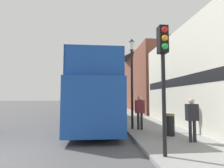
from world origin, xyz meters
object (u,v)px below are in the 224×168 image
object	(u,v)px
tour_bus	(95,98)
pedestrian_second	(140,109)
litter_bin	(170,124)
lamp_post_second	(117,85)
pedestrian_nearest	(192,115)
traffic_signal	(163,60)
lamp_post_nearest	(132,66)
parked_car_ahead_of_bus	(101,108)

from	to	relation	value
tour_bus	pedestrian_second	world-z (taller)	tour_bus
pedestrian_second	litter_bin	world-z (taller)	pedestrian_second
pedestrian_second	litter_bin	xyz separation A→B (m)	(0.99, -1.58, -0.58)
lamp_post_second	pedestrian_nearest	bearing A→B (deg)	-81.89
traffic_signal	litter_bin	size ratio (longest dim) A/B	4.05
pedestrian_second	litter_bin	distance (m)	1.95
tour_bus	lamp_post_second	xyz separation A→B (m)	(2.26, 5.44, 1.37)
traffic_signal	lamp_post_second	size ratio (longest dim) A/B	0.91
pedestrian_second	lamp_post_nearest	size ratio (longest dim) A/B	0.36
lamp_post_nearest	lamp_post_second	distance (m)	8.35
pedestrian_nearest	pedestrian_second	world-z (taller)	pedestrian_second
tour_bus	parked_car_ahead_of_bus	size ratio (longest dim) A/B	2.45
pedestrian_nearest	litter_bin	size ratio (longest dim) A/B	1.75
tour_bus	lamp_post_nearest	xyz separation A→B (m)	(2.12, -2.90, 1.84)
lamp_post_second	litter_bin	size ratio (longest dim) A/B	4.46
parked_car_ahead_of_bus	pedestrian_second	size ratio (longest dim) A/B	2.53
traffic_signal	lamp_post_second	xyz separation A→B (m)	(0.10, 12.90, 0.13)
pedestrian_second	lamp_post_nearest	distance (m)	2.43
lamp_post_second	litter_bin	distance (m)	10.54
litter_bin	parked_car_ahead_of_bus	bearing A→B (deg)	102.77
pedestrian_nearest	lamp_post_second	size ratio (longest dim) A/B	0.39
parked_car_ahead_of_bus	pedestrian_second	world-z (taller)	pedestrian_second
tour_bus	parked_car_ahead_of_bus	distance (m)	7.94
traffic_signal	parked_car_ahead_of_bus	bearing A→B (deg)	95.69
pedestrian_nearest	lamp_post_nearest	xyz separation A→B (m)	(-1.76, 3.04, 2.46)
pedestrian_second	traffic_signal	distance (m)	4.68
parked_car_ahead_of_bus	litter_bin	world-z (taller)	parked_car_ahead_of_bus
lamp_post_second	lamp_post_nearest	bearing A→B (deg)	-90.94
tour_bus	parked_car_ahead_of_bus	bearing A→B (deg)	85.05
lamp_post_nearest	litter_bin	xyz separation A→B (m)	(1.36, -1.83, -2.97)
tour_bus	lamp_post_nearest	size ratio (longest dim) A/B	2.22
tour_bus	traffic_signal	distance (m)	7.87
traffic_signal	pedestrian_second	bearing A→B (deg)	85.53
parked_car_ahead_of_bus	tour_bus	bearing A→B (deg)	-91.93
litter_bin	tour_bus	bearing A→B (deg)	126.34
tour_bus	lamp_post_second	distance (m)	6.05
tour_bus	traffic_signal	bearing A→B (deg)	-74.22
tour_bus	lamp_post_second	bearing A→B (deg)	67.11
lamp_post_nearest	pedestrian_nearest	bearing A→B (deg)	-59.94
traffic_signal	lamp_post_nearest	xyz separation A→B (m)	(-0.03, 4.56, 0.60)
pedestrian_second	lamp_post_second	bearing A→B (deg)	91.55
lamp_post_nearest	litter_bin	distance (m)	3.75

